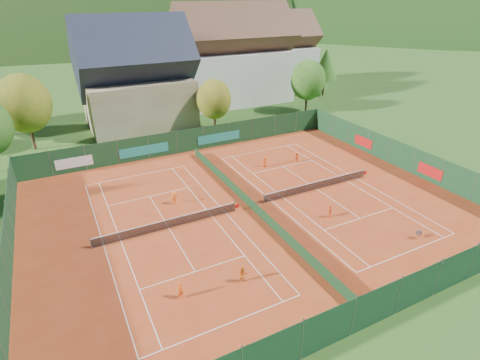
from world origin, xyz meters
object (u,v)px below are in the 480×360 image
chalet (136,81)px  player_right_far_b (297,157)px  player_left_mid (243,275)px  player_right_far_a (264,162)px  ball_hopper (419,233)px  player_left_far (174,198)px  hotel_block_b (275,54)px  player_left_near (181,290)px  hotel_block_a (233,61)px  player_right_near (330,211)px

chalet → player_right_far_b: (13.23, -23.12, -6.03)m
player_left_mid → player_right_far_b: bearing=49.1°
player_left_mid → player_right_far_a: player_left_mid is taller
ball_hopper → player_left_far: size_ratio=0.60×
hotel_block_b → player_left_far: bearing=-132.0°
chalet → player_right_far_b: 27.31m
ball_hopper → player_left_mid: size_ratio=0.60×
player_left_near → hotel_block_a: bearing=27.5°
chalet → player_right_far_a: chalet is taller
player_left_near → player_left_mid: 4.44m
player_right_near → hotel_block_a: bearing=28.8°
player_left_far → hotel_block_a: bearing=-128.9°
hotel_block_a → chalet: bearing=-162.5°
hotel_block_b → player_left_mid: size_ratio=13.03×
hotel_block_a → player_left_mid: hotel_block_a is taller
hotel_block_b → ball_hopper: size_ratio=21.60×
player_left_near → player_right_far_b: bearing=5.1°
hotel_block_a → player_left_mid: bearing=-115.4°
player_right_far_b → player_right_far_a: bearing=-48.9°
player_right_near → player_right_far_a: size_ratio=1.01×
hotel_block_a → player_right_near: hotel_block_a is taller
hotel_block_b → player_right_far_b: 42.49m
player_left_mid → player_left_far: player_left_far is taller
ball_hopper → hotel_block_a: bearing=82.8°
player_left_mid → player_right_near: size_ratio=1.08×
ball_hopper → player_left_far: player_left_far is taller
hotel_block_a → ball_hopper: (-5.93, -46.96, -6.83)m
chalet → ball_hopper: chalet is taller
player_left_mid → hotel_block_a: bearing=68.2°
hotel_block_a → ball_hopper: 47.82m
hotel_block_b → player_left_far: hotel_block_b is taller
player_right_near → player_left_far: bearing=96.6°
hotel_block_b → player_right_far_a: (-24.00, -36.59, -6.01)m
player_left_mid → player_left_far: 12.83m
hotel_block_a → player_left_far: hotel_block_a is taller
player_right_far_a → player_left_mid: bearing=49.2°
chalet → player_left_mid: 39.53m
chalet → hotel_block_a: hotel_block_a is taller
ball_hopper → player_left_near: size_ratio=0.59×
player_right_far_b → hotel_block_a: bearing=-142.9°
chalet → hotel_block_b: chalet is taller
hotel_block_a → player_right_far_b: 30.45m
hotel_block_a → player_left_far: (-22.20, -32.20, -6.71)m
hotel_block_a → player_left_near: bearing=-120.1°
player_left_near → player_right_near: bearing=-19.6°
player_left_far → hotel_block_b: bearing=-136.3°
player_right_far_a → player_right_far_b: player_right_far_a is taller
player_right_far_a → hotel_block_b: bearing=-129.3°
player_right_far_b → player_left_mid: bearing=3.8°
hotel_block_a → player_right_far_b: (-5.77, -29.12, -6.79)m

